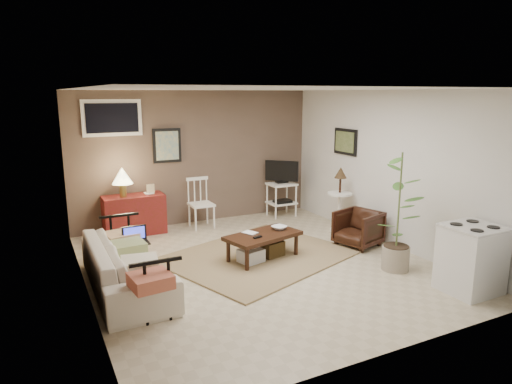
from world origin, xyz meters
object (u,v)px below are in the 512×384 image
coffee_table (263,245)px  tv_stand (282,187)px  stove (471,259)px  red_console (133,211)px  potted_plant (399,208)px  spindle_chair (201,204)px  armchair (358,227)px  sofa (126,258)px  side_table (340,192)px

coffee_table → tv_stand: bearing=53.8°
tv_stand → stove: bearing=-85.8°
coffee_table → red_console: (-1.38, 2.07, 0.17)m
coffee_table → potted_plant: size_ratio=0.72×
red_console → tv_stand: bearing=-2.1°
spindle_chair → armchair: (1.84, -2.07, -0.10)m
armchair → stove: (0.12, -1.94, 0.10)m
sofa → armchair: bearing=-89.7°
side_table → stove: size_ratio=1.36×
potted_plant → stove: size_ratio=1.96×
spindle_chair → side_table: bearing=-32.2°
red_console → spindle_chair: red_console is taller
red_console → stove: bearing=-52.9°
spindle_chair → potted_plant: size_ratio=0.54×
sofa → armchair: size_ratio=3.31×
coffee_table → sofa: sofa is taller
stove → side_table: bearing=88.0°
stove → coffee_table: bearing=130.2°
coffee_table → red_console: red_console is taller
red_console → spindle_chair: size_ratio=1.31×
side_table → potted_plant: 1.84m
sofa → spindle_chair: bearing=-39.4°
tv_stand → side_table: bearing=-73.4°
spindle_chair → stove: size_ratio=1.07×
side_table → armchair: size_ratio=1.81×
red_console → stove: size_ratio=1.40×
stove → armchair: bearing=93.5°
spindle_chair → coffee_table: bearing=-83.6°
spindle_chair → stove: (1.96, -4.01, -0.00)m
red_console → spindle_chair: 1.17m
spindle_chair → tv_stand: 1.67m
potted_plant → sofa: bearing=163.6°
coffee_table → sofa: (-1.94, -0.14, 0.17)m
spindle_chair → tv_stand: bearing=0.6°
spindle_chair → armchair: spindle_chair is taller
coffee_table → potted_plant: potted_plant is taller
spindle_chair → tv_stand: tv_stand is taller
coffee_table → armchair: (1.62, -0.12, 0.08)m
red_console → potted_plant: potted_plant is taller
sofa → spindle_chair: (1.72, 2.09, 0.01)m
red_console → tv_stand: size_ratio=1.07×
potted_plant → side_table: bearing=77.6°
armchair → red_console: bearing=-141.7°
tv_stand → stove: size_ratio=1.31×
sofa → red_console: 2.28m
side_table → sofa: bearing=-168.0°
coffee_table → sofa: 1.95m
spindle_chair → sofa: bearing=-129.4°
red_console → coffee_table: bearing=-56.3°
coffee_table → sofa: size_ratio=0.57×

